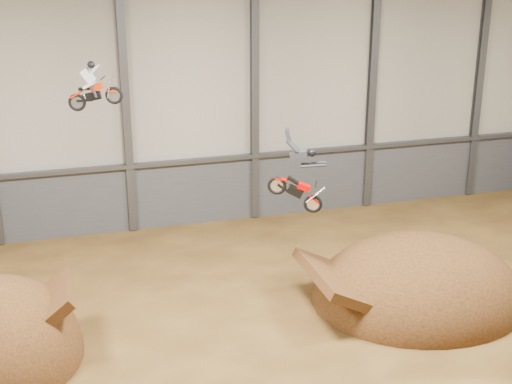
{
  "coord_description": "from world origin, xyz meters",
  "views": [
    {
      "loc": [
        -6.88,
        -20.38,
        14.38
      ],
      "look_at": [
        0.25,
        4.0,
        5.43
      ],
      "focal_mm": 50.0,
      "sensor_mm": 36.0,
      "label": 1
    }
  ],
  "objects_px": {
    "takeoff_ramp": "(1,358)",
    "fmx_rider_a": "(96,82)",
    "fmx_rider_b": "(291,171)",
    "landing_ramp": "(417,299)"
  },
  "relations": [
    {
      "from": "takeoff_ramp",
      "to": "landing_ramp",
      "type": "distance_m",
      "value": 16.84
    },
    {
      "from": "fmx_rider_a",
      "to": "fmx_rider_b",
      "type": "xyz_separation_m",
      "value": [
        7.12,
        -2.19,
        -3.46
      ]
    },
    {
      "from": "landing_ramp",
      "to": "fmx_rider_a",
      "type": "bearing_deg",
      "value": 165.39
    },
    {
      "from": "landing_ramp",
      "to": "takeoff_ramp",
      "type": "bearing_deg",
      "value": 179.58
    },
    {
      "from": "landing_ramp",
      "to": "fmx_rider_b",
      "type": "bearing_deg",
      "value": 168.7
    },
    {
      "from": "landing_ramp",
      "to": "fmx_rider_a",
      "type": "distance_m",
      "value": 15.97
    },
    {
      "from": "takeoff_ramp",
      "to": "fmx_rider_a",
      "type": "height_order",
      "value": "fmx_rider_a"
    },
    {
      "from": "takeoff_ramp",
      "to": "fmx_rider_b",
      "type": "relative_size",
      "value": 2.21
    },
    {
      "from": "fmx_rider_a",
      "to": "fmx_rider_b",
      "type": "relative_size",
      "value": 0.68
    },
    {
      "from": "fmx_rider_b",
      "to": "fmx_rider_a",
      "type": "bearing_deg",
      "value": -172.98
    }
  ]
}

